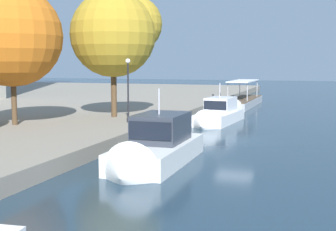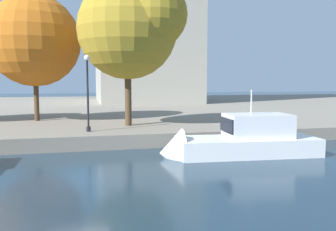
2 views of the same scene
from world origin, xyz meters
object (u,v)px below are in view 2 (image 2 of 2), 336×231
Objects in this scene: lamp_post at (88,89)px; tree_3 at (134,29)px; tree_2 at (34,43)px; motor_yacht_2 at (236,145)px.

lamp_post is 0.47× the size of tree_3.
lamp_post is 0.48× the size of tree_2.
tree_2 reaches higher than lamp_post.
motor_yacht_2 is at bearing -59.77° from tree_3.
lamp_post is at bearing -143.15° from tree_3.
tree_3 reaches higher than motor_yacht_2.
tree_3 is at bearing 36.85° from lamp_post.
motor_yacht_2 is 1.84× the size of lamp_post.
tree_3 is at bearing -32.78° from tree_2.
tree_2 is 0.97× the size of tree_3.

